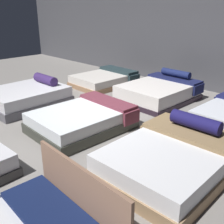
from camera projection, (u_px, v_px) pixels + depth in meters
The scene contains 7 objects.
ground_plane at pixel (87, 129), 5.90m from camera, with size 18.00×18.00×0.02m, color gray.
showroom_back_wall at pixel (199, 31), 8.20m from camera, with size 18.00×0.06×3.50m, color #47474C.
bed_3 at pixel (27, 96), 7.16m from camera, with size 1.56×1.94×0.72m.
bed_4 at pixel (83, 120), 5.78m from camera, with size 1.58×2.04×0.50m.
bed_5 at pixel (173, 158), 4.28m from camera, with size 1.70×2.15×0.78m.
bed_6 at pixel (105, 79), 9.00m from camera, with size 1.55×1.96×0.45m.
bed_7 at pixel (159, 91), 7.57m from camera, with size 1.66×2.10×0.73m.
Camera 1 is at (4.15, -3.42, 2.48)m, focal length 44.06 mm.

